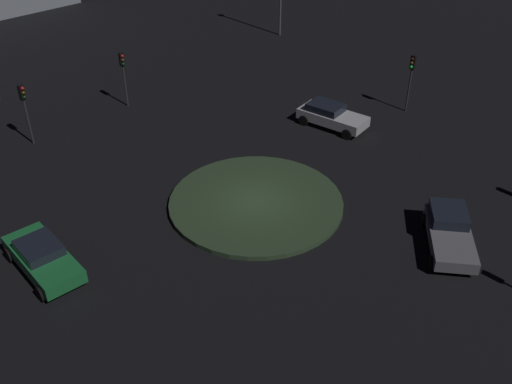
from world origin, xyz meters
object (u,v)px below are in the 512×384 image
(car_grey, at_px, (450,232))
(traffic_light_southeast, at_px, (411,72))
(traffic_light_northeast_near, at_px, (24,102))
(traffic_light_northeast, at_px, (123,69))
(car_silver, at_px, (331,115))
(car_green, at_px, (42,257))

(car_grey, xyz_separation_m, traffic_light_southeast, (13.81, -2.64, 2.03))
(car_grey, height_order, traffic_light_northeast_near, traffic_light_northeast_near)
(car_grey, relative_size, traffic_light_northeast, 1.26)
(car_silver, height_order, traffic_light_southeast, traffic_light_southeast)
(car_grey, distance_m, traffic_light_southeast, 14.21)
(car_silver, height_order, car_grey, car_silver)
(traffic_light_northeast, bearing_deg, car_silver, 40.77)
(traffic_light_northeast, height_order, traffic_light_northeast_near, traffic_light_northeast_near)
(car_green, relative_size, traffic_light_northeast, 1.29)
(traffic_light_southeast, bearing_deg, traffic_light_northeast, -49.85)
(car_grey, height_order, traffic_light_southeast, traffic_light_southeast)
(traffic_light_southeast, distance_m, traffic_light_northeast, 18.65)
(traffic_light_southeast, bearing_deg, car_green, -7.93)
(car_green, distance_m, traffic_light_southeast, 25.03)
(car_green, bearing_deg, traffic_light_northeast, -43.45)
(traffic_light_northeast_near, bearing_deg, traffic_light_northeast, 73.31)
(traffic_light_southeast, relative_size, traffic_light_northeast_near, 1.02)
(car_green, distance_m, car_silver, 19.61)
(traffic_light_southeast, bearing_deg, car_silver, -24.84)
(car_green, xyz_separation_m, traffic_light_northeast_near, (11.84, 2.74, 1.97))
(car_silver, relative_size, car_grey, 0.93)
(car_silver, xyz_separation_m, traffic_light_southeast, (1.54, -5.44, 1.99))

